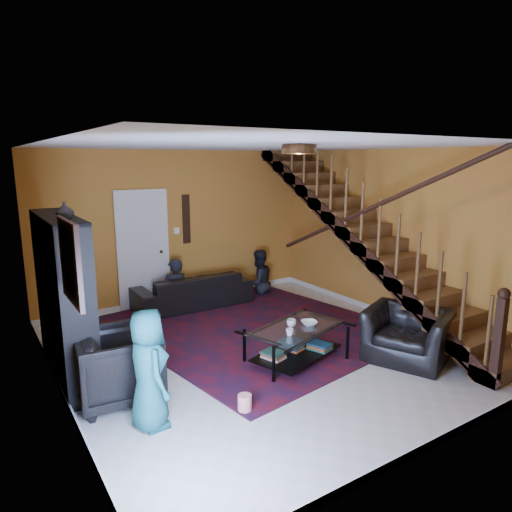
{
  "coord_description": "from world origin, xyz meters",
  "views": [
    {
      "loc": [
        -3.3,
        -5.03,
        2.62
      ],
      "look_at": [
        0.19,
        0.4,
        1.26
      ],
      "focal_mm": 32.0,
      "sensor_mm": 36.0,
      "label": 1
    }
  ],
  "objects_px": {
    "sofa": "(193,290)",
    "armchair_right": "(407,335)",
    "bookshelf": "(65,301)",
    "armchair_left": "(119,366)",
    "coffee_table": "(296,342)"
  },
  "relations": [
    {
      "from": "sofa",
      "to": "armchair_right",
      "type": "height_order",
      "value": "armchair_right"
    },
    {
      "from": "bookshelf",
      "to": "armchair_left",
      "type": "bearing_deg",
      "value": -68.29
    },
    {
      "from": "sofa",
      "to": "armchair_right",
      "type": "relative_size",
      "value": 2.02
    },
    {
      "from": "sofa",
      "to": "armchair_left",
      "type": "distance_m",
      "value": 3.33
    },
    {
      "from": "sofa",
      "to": "armchair_left",
      "type": "xyz_separation_m",
      "value": [
        -2.09,
        -2.59,
        0.09
      ]
    },
    {
      "from": "sofa",
      "to": "armchair_right",
      "type": "bearing_deg",
      "value": 112.73
    },
    {
      "from": "armchair_right",
      "to": "coffee_table",
      "type": "distance_m",
      "value": 1.5
    },
    {
      "from": "armchair_left",
      "to": "armchair_right",
      "type": "xyz_separation_m",
      "value": [
        3.55,
        -1.01,
        -0.06
      ]
    },
    {
      "from": "armchair_left",
      "to": "armchair_right",
      "type": "relative_size",
      "value": 0.85
    },
    {
      "from": "bookshelf",
      "to": "armchair_right",
      "type": "distance_m",
      "value": 4.39
    },
    {
      "from": "armchair_left",
      "to": "coffee_table",
      "type": "relative_size",
      "value": 0.62
    },
    {
      "from": "bookshelf",
      "to": "coffee_table",
      "type": "height_order",
      "value": "bookshelf"
    },
    {
      "from": "sofa",
      "to": "armchair_left",
      "type": "height_order",
      "value": "armchair_left"
    },
    {
      "from": "coffee_table",
      "to": "armchair_right",
      "type": "bearing_deg",
      "value": -29.11
    },
    {
      "from": "armchair_left",
      "to": "coffee_table",
      "type": "height_order",
      "value": "armchair_left"
    }
  ]
}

